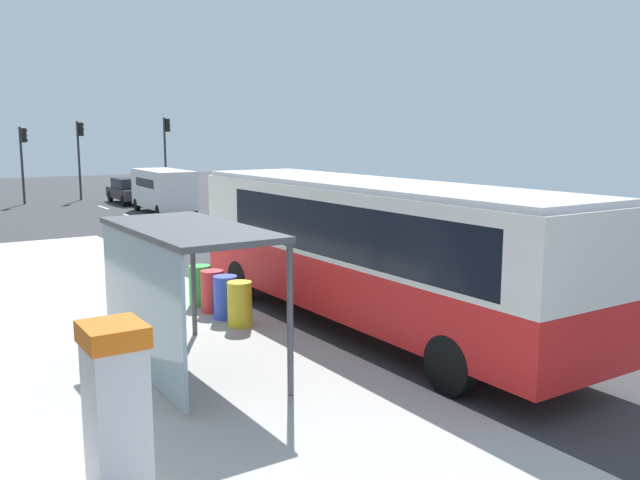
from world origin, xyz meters
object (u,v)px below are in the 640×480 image
(sedan_near, at_px, (130,190))
(traffic_light_median, at_px, (80,148))
(traffic_light_near_side, at_px, (166,145))
(bus_shelter, at_px, (171,262))
(bus, at_px, (368,245))
(recycling_bin_blue, at_px, (226,297))
(ticket_machine, at_px, (116,405))
(recycling_bin_red, at_px, (212,291))
(recycling_bin_yellow, at_px, (240,304))
(white_van, at_px, (164,188))
(recycling_bin_green, at_px, (200,285))
(traffic_light_far_side, at_px, (23,153))

(sedan_near, height_order, traffic_light_median, traffic_light_median)
(traffic_light_near_side, distance_m, bus_shelter, 34.42)
(bus, xyz_separation_m, recycling_bin_blue, (-2.49, 1.85, -1.19))
(ticket_machine, bearing_deg, recycling_bin_red, 58.12)
(ticket_machine, xyz_separation_m, bus_shelter, (1.88, 3.20, 0.93))
(recycling_bin_yellow, bearing_deg, white_van, 73.78)
(traffic_light_median, bearing_deg, recycling_bin_green, -98.78)
(ticket_machine, bearing_deg, recycling_bin_green, 60.65)
(ticket_machine, relative_size, traffic_light_far_side, 0.42)
(recycling_bin_yellow, xyz_separation_m, recycling_bin_red, (0.00, 1.40, 0.00))
(white_van, bearing_deg, recycling_bin_yellow, -106.22)
(bus, xyz_separation_m, traffic_light_median, (2.11, 33.04, 1.46))
(recycling_bin_yellow, bearing_deg, recycling_bin_red, 90.00)
(traffic_light_median, bearing_deg, traffic_light_near_side, -17.43)
(recycling_bin_yellow, distance_m, bus_shelter, 3.30)
(sedan_near, relative_size, ticket_machine, 2.29)
(recycling_bin_green, bearing_deg, traffic_light_near_side, 71.02)
(ticket_machine, relative_size, recycling_bin_blue, 2.04)
(traffic_light_near_side, bearing_deg, recycling_bin_blue, -108.15)
(recycling_bin_yellow, xyz_separation_m, traffic_light_far_side, (1.10, 31.09, 2.42))
(traffic_light_near_side, xyz_separation_m, traffic_light_far_side, (-8.59, 0.80, -0.39))
(traffic_light_far_side, bearing_deg, sedan_near, -28.53)
(bus, distance_m, recycling_bin_green, 4.26)
(bus, xyz_separation_m, recycling_bin_red, (-2.49, 2.55, -1.19))
(traffic_light_median, bearing_deg, traffic_light_far_side, -167.11)
(bus, height_order, recycling_bin_green, bus)
(sedan_near, bearing_deg, recycling_bin_blue, -103.32)
(ticket_machine, xyz_separation_m, recycling_bin_blue, (4.09, 5.88, -0.52))
(traffic_light_median, bearing_deg, white_van, -79.69)
(white_van, distance_m, bus_shelter, 25.48)
(sedan_near, distance_m, recycling_bin_red, 27.53)
(white_van, xyz_separation_m, traffic_light_far_side, (-5.30, 9.09, 1.73))
(sedan_near, height_order, traffic_light_near_side, traffic_light_near_side)
(recycling_bin_yellow, bearing_deg, recycling_bin_blue, 90.00)
(white_van, bearing_deg, recycling_bin_blue, -106.73)
(recycling_bin_red, bearing_deg, recycling_bin_yellow, -90.00)
(ticket_machine, height_order, bus_shelter, bus_shelter)
(bus, height_order, recycling_bin_blue, bus)
(recycling_bin_red, distance_m, traffic_light_near_side, 30.60)
(sedan_near, distance_m, ticket_machine, 34.98)
(recycling_bin_green, height_order, traffic_light_near_side, traffic_light_near_side)
(recycling_bin_red, height_order, traffic_light_near_side, traffic_light_near_side)
(recycling_bin_red, distance_m, traffic_light_median, 30.95)
(ticket_machine, distance_m, traffic_light_far_side, 36.68)
(white_van, bearing_deg, bus_shelter, -109.76)
(traffic_light_far_side, distance_m, bus_shelter, 33.24)
(traffic_light_near_side, relative_size, bus_shelter, 1.31)
(sedan_near, bearing_deg, ticket_machine, -107.63)
(ticket_machine, height_order, recycling_bin_yellow, ticket_machine)
(bus, distance_m, recycling_bin_blue, 3.32)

